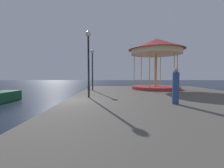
{
  "coord_description": "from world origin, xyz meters",
  "views": [
    {
      "loc": [
        2.89,
        -9.12,
        2.35
      ],
      "look_at": [
        2.87,
        2.48,
        1.65
      ],
      "focal_mm": 24.17,
      "sensor_mm": 36.0,
      "label": 1
    }
  ],
  "objects": [
    {
      "name": "carousel",
      "position": [
        7.69,
        7.47,
        4.9
      ],
      "size": [
        6.03,
        6.03,
        5.49
      ],
      "color": "#B23333",
      "rests_on": "quay_dock"
    },
    {
      "name": "lamp_post_far_end",
      "position": [
        0.95,
        5.84,
        3.59
      ],
      "size": [
        0.36,
        0.36,
        4.04
      ],
      "color": "black",
      "rests_on": "quay_dock"
    },
    {
      "name": "person_near_carousel",
      "position": [
        6.26,
        -1.18,
        1.71
      ],
      "size": [
        0.34,
        0.34,
        1.93
      ],
      "color": "#2D4C8C",
      "rests_on": "quay_dock"
    },
    {
      "name": "ground_plane",
      "position": [
        0.0,
        0.0,
        0.0
      ],
      "size": [
        120.0,
        120.0,
        0.0
      ],
      "primitive_type": "plane",
      "color": "black"
    },
    {
      "name": "lamp_post_mid_promenade",
      "position": [
        1.29,
        1.17,
        3.85
      ],
      "size": [
        0.36,
        0.36,
        4.48
      ],
      "color": "black",
      "rests_on": "quay_dock"
    },
    {
      "name": "quay_dock",
      "position": [
        6.88,
        0.0,
        0.4
      ],
      "size": [
        13.76,
        23.37,
        0.8
      ],
      "primitive_type": "cube",
      "color": "#5B564F",
      "rests_on": "ground"
    },
    {
      "name": "bollard_north",
      "position": [
        0.49,
        6.31,
        1.0
      ],
      "size": [
        0.24,
        0.24,
        0.4
      ],
      "primitive_type": "cylinder",
      "color": "#2D2D33",
      "rests_on": "quay_dock"
    }
  ]
}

